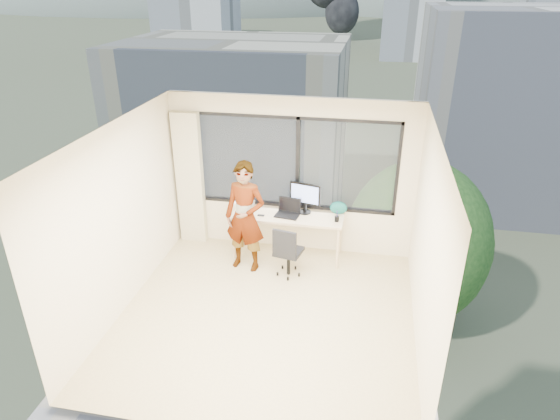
% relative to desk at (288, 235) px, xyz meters
% --- Properties ---
extents(floor, '(4.00, 4.00, 0.01)m').
position_rel_desk_xyz_m(floor, '(0.00, -1.66, -0.38)').
color(floor, '#CFBC86').
rests_on(floor, ground).
extents(ceiling, '(4.00, 4.00, 0.01)m').
position_rel_desk_xyz_m(ceiling, '(0.00, -1.66, 2.23)').
color(ceiling, white).
rests_on(ceiling, ground).
extents(wall_front, '(4.00, 0.01, 2.60)m').
position_rel_desk_xyz_m(wall_front, '(0.00, -3.66, 0.93)').
color(wall_front, beige).
rests_on(wall_front, ground).
extents(wall_left, '(0.01, 4.00, 2.60)m').
position_rel_desk_xyz_m(wall_left, '(-2.00, -1.66, 0.93)').
color(wall_left, beige).
rests_on(wall_left, ground).
extents(wall_right, '(0.01, 4.00, 2.60)m').
position_rel_desk_xyz_m(wall_right, '(2.00, -1.66, 0.93)').
color(wall_right, beige).
rests_on(wall_right, ground).
extents(window_wall, '(3.30, 0.16, 1.55)m').
position_rel_desk_xyz_m(window_wall, '(0.05, 0.34, 1.15)').
color(window_wall, black).
rests_on(window_wall, ground).
extents(curtain, '(0.45, 0.14, 2.30)m').
position_rel_desk_xyz_m(curtain, '(-1.72, 0.22, 0.77)').
color(curtain, beige).
rests_on(curtain, floor).
extents(desk, '(1.80, 0.60, 0.75)m').
position_rel_desk_xyz_m(desk, '(0.00, 0.00, 0.00)').
color(desk, beige).
rests_on(desk, floor).
extents(chair, '(0.52, 0.52, 0.87)m').
position_rel_desk_xyz_m(chair, '(0.12, -0.58, 0.06)').
color(chair, black).
rests_on(chair, floor).
extents(person, '(0.71, 0.53, 1.78)m').
position_rel_desk_xyz_m(person, '(-0.58, -0.48, 0.52)').
color(person, '#2D2D33').
rests_on(person, floor).
extents(monitor, '(0.53, 0.23, 0.52)m').
position_rel_desk_xyz_m(monitor, '(0.26, 0.14, 0.64)').
color(monitor, black).
rests_on(monitor, desk).
extents(game_console, '(0.34, 0.30, 0.07)m').
position_rel_desk_xyz_m(game_console, '(-0.79, 0.21, 0.41)').
color(game_console, white).
rests_on(game_console, desk).
extents(laptop, '(0.43, 0.45, 0.24)m').
position_rel_desk_xyz_m(laptop, '(-0.00, -0.03, 0.50)').
color(laptop, black).
rests_on(laptop, desk).
extents(cellphone, '(0.11, 0.05, 0.01)m').
position_rel_desk_xyz_m(cellphone, '(-0.42, -0.11, 0.38)').
color(cellphone, black).
rests_on(cellphone, desk).
extents(pen_cup, '(0.08, 0.08, 0.09)m').
position_rel_desk_xyz_m(pen_cup, '(0.80, -0.08, 0.42)').
color(pen_cup, black).
rests_on(pen_cup, desk).
extents(handbag, '(0.28, 0.15, 0.22)m').
position_rel_desk_xyz_m(handbag, '(0.80, 0.20, 0.48)').
color(handbag, '#0C4948').
rests_on(handbag, desk).
extents(exterior_ground, '(400.00, 400.00, 0.04)m').
position_rel_desk_xyz_m(exterior_ground, '(0.00, 118.34, -14.38)').
color(exterior_ground, '#515B3D').
rests_on(exterior_ground, ground).
extents(near_bldg_a, '(16.00, 12.00, 14.00)m').
position_rel_desk_xyz_m(near_bldg_a, '(-9.00, 28.34, -7.38)').
color(near_bldg_a, beige).
rests_on(near_bldg_a, exterior_ground).
extents(near_bldg_b, '(14.00, 13.00, 16.00)m').
position_rel_desk_xyz_m(near_bldg_b, '(12.00, 36.34, -6.38)').
color(near_bldg_b, silver).
rests_on(near_bldg_b, exterior_ground).
extents(far_tower_d, '(16.00, 14.00, 22.00)m').
position_rel_desk_xyz_m(far_tower_d, '(-60.00, 148.34, -3.38)').
color(far_tower_d, silver).
rests_on(far_tower_d, exterior_ground).
extents(hill_a, '(288.00, 216.00, 90.00)m').
position_rel_desk_xyz_m(hill_a, '(-120.00, 318.34, -14.38)').
color(hill_a, slate).
rests_on(hill_a, exterior_ground).
extents(hill_b, '(300.00, 220.00, 96.00)m').
position_rel_desk_xyz_m(hill_b, '(100.00, 318.34, -14.38)').
color(hill_b, slate).
rests_on(hill_b, exterior_ground).
extents(tree_a, '(7.00, 7.00, 8.00)m').
position_rel_desk_xyz_m(tree_a, '(-16.00, 20.34, -10.38)').
color(tree_a, '#1F4717').
rests_on(tree_a, exterior_ground).
extents(tree_b, '(7.60, 7.60, 9.00)m').
position_rel_desk_xyz_m(tree_b, '(4.00, 16.34, -9.88)').
color(tree_b, '#1F4717').
rests_on(tree_b, exterior_ground).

